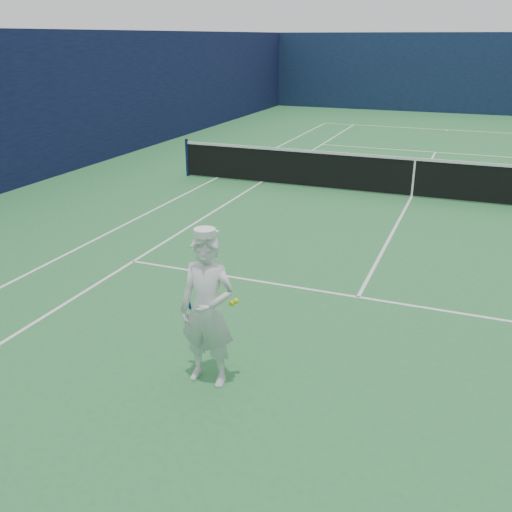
{
  "coord_description": "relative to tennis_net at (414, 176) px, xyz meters",
  "views": [
    {
      "loc": [
        1.49,
        -14.5,
        3.82
      ],
      "look_at": [
        -1.16,
        -7.82,
        1.04
      ],
      "focal_mm": 40.0,
      "sensor_mm": 36.0,
      "label": 1
    }
  ],
  "objects": [
    {
      "name": "windscreen_fence",
      "position": [
        0.0,
        0.0,
        1.45
      ],
      "size": [
        20.12,
        36.12,
        4.0
      ],
      "color": "#101C3B",
      "rests_on": "ground"
    },
    {
      "name": "ground",
      "position": [
        0.0,
        0.0,
        -0.55
      ],
      "size": [
        80.0,
        80.0,
        0.0
      ],
      "primitive_type": "plane",
      "color": "#2C743B",
      "rests_on": "ground"
    },
    {
      "name": "tennis_player",
      "position": [
        -1.16,
        -9.32,
        0.37
      ],
      "size": [
        0.77,
        0.47,
        1.89
      ],
      "rotation": [
        0.0,
        0.0,
        -0.0
      ],
      "color": "white",
      "rests_on": "ground"
    },
    {
      "name": "court_markings",
      "position": [
        0.0,
        0.0,
        -0.55
      ],
      "size": [
        11.03,
        23.83,
        0.01
      ],
      "color": "white",
      "rests_on": "ground"
    },
    {
      "name": "tennis_net",
      "position": [
        0.0,
        0.0,
        0.0
      ],
      "size": [
        12.88,
        0.09,
        1.07
      ],
      "color": "#141E4C",
      "rests_on": "ground"
    }
  ]
}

